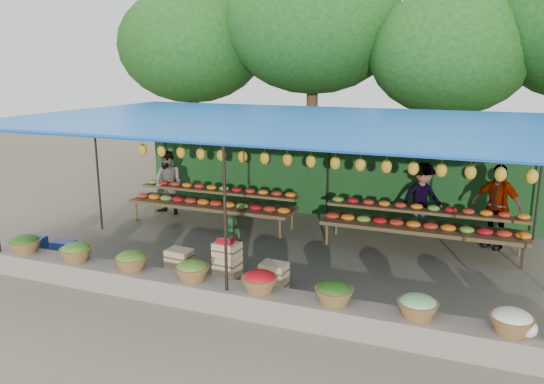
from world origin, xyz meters
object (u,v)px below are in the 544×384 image
at_px(weighing_scale, 226,239).
at_px(blue_crate_front, 35,243).
at_px(vendor_seated, 232,246).
at_px(crate_counter, 226,267).
at_px(blue_crate_back, 63,247).

distance_m(weighing_scale, blue_crate_front, 4.71).
xyz_separation_m(weighing_scale, vendor_seated, (-0.08, 0.40, -0.27)).
relative_size(crate_counter, vendor_seated, 2.07).
xyz_separation_m(crate_counter, blue_crate_back, (-3.87, 0.14, -0.18)).
xyz_separation_m(blue_crate_front, blue_crate_back, (0.77, 0.01, -0.00)).
height_order(weighing_scale, blue_crate_front, weighing_scale).
height_order(crate_counter, blue_crate_front, crate_counter).
bearing_deg(blue_crate_back, weighing_scale, -7.64).
xyz_separation_m(vendor_seated, blue_crate_back, (-3.81, -0.27, -0.44)).
height_order(crate_counter, blue_crate_back, crate_counter).
relative_size(crate_counter, weighing_scale, 7.65).
height_order(weighing_scale, vendor_seated, vendor_seated).
xyz_separation_m(crate_counter, weighing_scale, (0.01, 0.00, 0.53)).
distance_m(crate_counter, vendor_seated, 0.49).
distance_m(blue_crate_front, blue_crate_back, 0.77).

